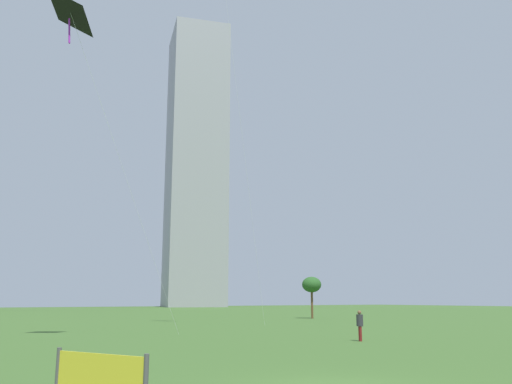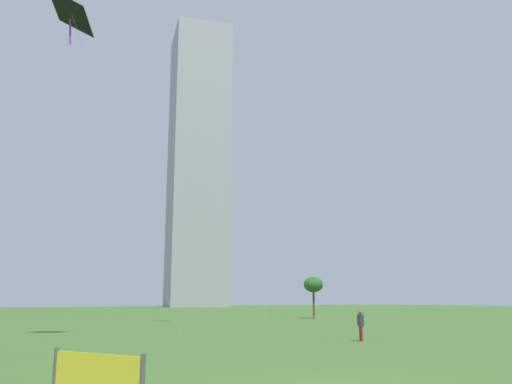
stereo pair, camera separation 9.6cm
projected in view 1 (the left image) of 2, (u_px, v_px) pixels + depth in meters
person_standing_2 at (360, 323)px, 27.67m from camera, size 0.34×0.34×1.55m
kite_flying_0 at (71, 15)px, 29.76m from camera, size 9.46×3.54×18.43m
park_tree_0 at (312, 285)px, 59.86m from camera, size 2.14×2.14×4.57m
distant_highrise_1 at (196, 164)px, 153.25m from camera, size 20.10×22.10×80.17m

